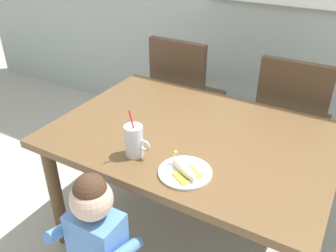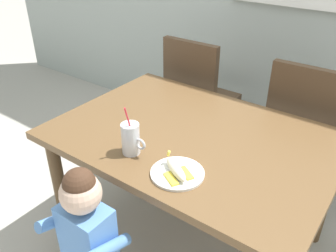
% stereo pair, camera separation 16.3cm
% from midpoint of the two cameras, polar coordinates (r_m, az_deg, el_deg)
% --- Properties ---
extents(ground_plane, '(24.00, 24.00, 0.00)m').
position_cam_midpoint_polar(ground_plane, '(2.25, 5.56, -17.03)').
color(ground_plane, '#B7B2A8').
extents(dining_table, '(1.39, 0.99, 0.72)m').
position_cam_midpoint_polar(dining_table, '(1.84, 6.52, -3.65)').
color(dining_table, brown).
rests_on(dining_table, ground).
extents(dining_chair_left, '(0.44, 0.44, 0.96)m').
position_cam_midpoint_polar(dining_chair_left, '(2.64, 6.53, 5.25)').
color(dining_chair_left, '#4C3826').
rests_on(dining_chair_left, ground).
extents(dining_chair_right, '(0.44, 0.44, 0.96)m').
position_cam_midpoint_polar(dining_chair_right, '(2.40, 22.85, 0.11)').
color(dining_chair_right, '#4C3826').
rests_on(dining_chair_right, ground).
extents(toddler_standing, '(0.33, 0.24, 0.84)m').
position_cam_midpoint_polar(toddler_standing, '(1.57, -10.04, -16.24)').
color(toddler_standing, '#3F4760').
rests_on(toddler_standing, ground).
extents(milk_cup, '(0.13, 0.08, 0.25)m').
position_cam_midpoint_polar(milk_cup, '(1.61, -3.11, -2.40)').
color(milk_cup, silver).
rests_on(milk_cup, dining_table).
extents(snack_plate, '(0.23, 0.23, 0.01)m').
position_cam_midpoint_polar(snack_plate, '(1.51, 4.64, -7.70)').
color(snack_plate, white).
rests_on(snack_plate, dining_table).
extents(peeled_banana, '(0.17, 0.14, 0.07)m').
position_cam_midpoint_polar(peeled_banana, '(1.49, 4.48, -7.17)').
color(peeled_banana, '#F4EAC6').
rests_on(peeled_banana, snack_plate).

